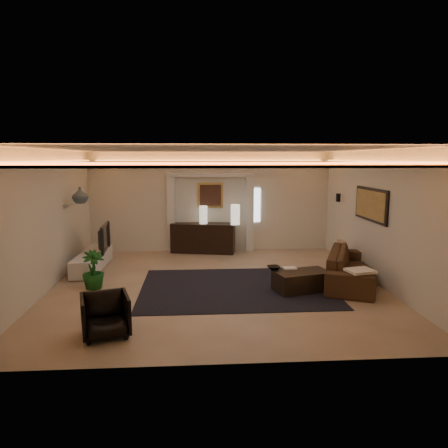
{
  "coord_description": "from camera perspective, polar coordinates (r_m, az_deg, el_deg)",
  "views": [
    {
      "loc": [
        -0.44,
        -8.7,
        2.73
      ],
      "look_at": [
        0.2,
        0.6,
        1.25
      ],
      "focal_mm": 33.48,
      "sensor_mm": 36.0,
      "label": 1
    }
  ],
  "objects": [
    {
      "name": "wall_niche",
      "position": [
        10.59,
        -20.39,
        2.6
      ],
      "size": [
        0.1,
        0.55,
        0.04
      ],
      "primitive_type": "cube",
      "color": "silver",
      "rests_on": "wall_left"
    },
    {
      "name": "ginger_jar",
      "position": [
        10.4,
        -19.06,
        3.73
      ],
      "size": [
        0.39,
        0.39,
        0.38
      ],
      "primitive_type": "imported",
      "rotation": [
        0.0,
        0.0,
        0.06
      ],
      "color": "#485362",
      "rests_on": "wall_niche"
    },
    {
      "name": "floor",
      "position": [
        9.13,
        -1.0,
        -8.38
      ],
      "size": [
        7.0,
        7.0,
        0.0
      ],
      "primitive_type": "plane",
      "color": "tan",
      "rests_on": "ground"
    },
    {
      "name": "wall_right",
      "position": [
        9.64,
        20.23,
        0.83
      ],
      "size": [
        0.0,
        7.0,
        7.0
      ],
      "primitive_type": "plane",
      "rotation": [
        1.57,
        0.0,
        -1.57
      ],
      "color": "beige",
      "rests_on": "ground"
    },
    {
      "name": "cove_soffit",
      "position": [
        8.72,
        -1.05,
        8.29
      ],
      "size": [
        7.0,
        7.0,
        0.04
      ],
      "primitive_type": "cube",
      "color": "silver",
      "rests_on": "ceiling"
    },
    {
      "name": "magazine",
      "position": [
        8.96,
        8.94,
        -6.0
      ],
      "size": [
        0.29,
        0.22,
        0.03
      ],
      "primitive_type": "cube",
      "rotation": [
        0.0,
        0.0,
        0.06
      ],
      "color": "white",
      "rests_on": "coffee_table"
    },
    {
      "name": "throw_blanket",
      "position": [
        8.62,
        18.11,
        -6.09
      ],
      "size": [
        0.58,
        0.51,
        0.05
      ],
      "primitive_type": "cube",
      "rotation": [
        0.0,
        0.0,
        0.23
      ],
      "color": "white",
      "rests_on": "sofa"
    },
    {
      "name": "figurine",
      "position": [
        11.36,
        -15.69,
        -1.93
      ],
      "size": [
        0.16,
        0.16,
        0.34
      ],
      "primitive_type": "cylinder",
      "rotation": [
        0.0,
        0.0,
        0.32
      ],
      "color": "black",
      "rests_on": "media_ledge"
    },
    {
      "name": "pilaster_right",
      "position": [
        12.32,
        3.52,
        1.39
      ],
      "size": [
        0.22,
        0.2,
        2.2
      ],
      "primitive_type": "cube",
      "color": "silver",
      "rests_on": "ground"
    },
    {
      "name": "painting_canvas",
      "position": [
        12.2,
        -1.86,
        3.93
      ],
      "size": [
        0.62,
        0.02,
        0.62
      ],
      "primitive_type": "cube",
      "color": "#4C2D1E",
      "rests_on": "wall_back"
    },
    {
      "name": "wall_left",
      "position": [
        9.31,
        -23.07,
        0.39
      ],
      "size": [
        0.0,
        7.0,
        7.0
      ],
      "primitive_type": "plane",
      "rotation": [
        1.57,
        0.0,
        1.57
      ],
      "color": "beige",
      "rests_on": "ground"
    },
    {
      "name": "media_ledge",
      "position": [
        10.85,
        -17.54,
        -4.76
      ],
      "size": [
        0.58,
        2.13,
        0.4
      ],
      "primitive_type": "cube",
      "rotation": [
        0.0,
        0.0,
        -0.02
      ],
      "color": "silver",
      "rests_on": "ground"
    },
    {
      "name": "art_panel_gold",
      "position": [
        9.86,
        19.31,
        2.51
      ],
      "size": [
        0.02,
        1.5,
        0.62
      ],
      "primitive_type": "cube",
      "color": "tan",
      "rests_on": "wall_right"
    },
    {
      "name": "coffee_table",
      "position": [
        8.87,
        10.6,
        -7.68
      ],
      "size": [
        1.24,
        0.89,
        0.42
      ],
      "primitive_type": "cube",
      "rotation": [
        0.0,
        0.0,
        0.27
      ],
      "color": "black",
      "rests_on": "ground"
    },
    {
      "name": "painting_frame",
      "position": [
        12.23,
        -1.87,
        3.94
      ],
      "size": [
        0.74,
        0.04,
        0.74
      ],
      "primitive_type": "cube",
      "color": "tan",
      "rests_on": "wall_back"
    },
    {
      "name": "console",
      "position": [
        12.17,
        -2.87,
        -2.03
      ],
      "size": [
        1.9,
        0.92,
        0.91
      ],
      "primitive_type": "cube",
      "rotation": [
        0.0,
        0.0,
        -0.2
      ],
      "color": "black",
      "rests_on": "ground"
    },
    {
      "name": "wall_sconce",
      "position": [
        11.6,
        15.33,
        3.5
      ],
      "size": [
        0.12,
        0.12,
        0.22
      ],
      "primitive_type": "cylinder",
      "color": "black",
      "rests_on": "wall_right"
    },
    {
      "name": "area_rug",
      "position": [
        8.97,
        1.65,
        -8.67
      ],
      "size": [
        4.0,
        3.0,
        0.01
      ],
      "primitive_type": "cube",
      "color": "black",
      "rests_on": "ground"
    },
    {
      "name": "lamp_right",
      "position": [
        11.83,
        1.56,
        1.04
      ],
      "size": [
        0.27,
        0.27,
        0.57
      ],
      "primitive_type": "cylinder",
      "rotation": [
        0.0,
        0.0,
        0.08
      ],
      "color": "white",
      "rests_on": "console"
    },
    {
      "name": "tv",
      "position": [
        10.87,
        -16.53,
        -1.66
      ],
      "size": [
        1.18,
        0.22,
        0.67
      ],
      "primitive_type": "imported",
      "rotation": [
        0.0,
        0.0,
        1.63
      ],
      "color": "black",
      "rests_on": "media_ledge"
    },
    {
      "name": "plant",
      "position": [
        9.23,
        -17.43,
        -6.0
      ],
      "size": [
        0.61,
        0.61,
        0.81
      ],
      "primitive_type": "imported",
      "rotation": [
        0.0,
        0.0,
        0.51
      ],
      "color": "#144A16",
      "rests_on": "ground"
    },
    {
      "name": "bowl",
      "position": [
        8.88,
        6.78,
        -5.96
      ],
      "size": [
        0.3,
        0.3,
        0.07
      ],
      "primitive_type": "imported",
      "rotation": [
        0.0,
        0.0,
        0.11
      ],
      "color": "black",
      "rests_on": "coffee_table"
    },
    {
      "name": "wall_back",
      "position": [
        12.28,
        -1.87,
        3.02
      ],
      "size": [
        7.0,
        0.0,
        7.0
      ],
      "primitive_type": "plane",
      "rotation": [
        1.57,
        0.0,
        0.0
      ],
      "color": "beige",
      "rests_on": "ground"
    },
    {
      "name": "pilaster_left",
      "position": [
        12.23,
        -7.23,
        1.28
      ],
      "size": [
        0.22,
        0.2,
        2.2
      ],
      "primitive_type": "cube",
      "color": "silver",
      "rests_on": "ground"
    },
    {
      "name": "armchair",
      "position": [
        6.83,
        -15.89,
        -11.9
      ],
      "size": [
        0.88,
        0.9,
        0.66
      ],
      "primitive_type": "imported",
      "rotation": [
        0.0,
        0.0,
        0.29
      ],
      "color": "black",
      "rests_on": "ground"
    },
    {
      "name": "sofa",
      "position": [
        9.6,
        17.11,
        -5.68
      ],
      "size": [
        2.65,
        1.85,
        0.72
      ],
      "primitive_type": "imported",
      "rotation": [
        0.0,
        0.0,
        1.17
      ],
      "color": "black",
      "rests_on": "ground"
    },
    {
      "name": "art_panel_frame",
      "position": [
        9.87,
        19.45,
        2.51
      ],
      "size": [
        0.04,
        1.64,
        0.74
      ],
      "primitive_type": "cube",
      "color": "black",
      "rests_on": "wall_right"
    },
    {
      "name": "alcove_header",
      "position": [
        12.12,
        -1.87,
        6.74
      ],
      "size": [
        2.52,
        0.2,
        0.12
      ],
      "primitive_type": "cube",
      "color": "silver",
      "rests_on": "wall_back"
    },
    {
      "name": "lamp_left",
      "position": [
        12.03,
        -2.84,
        1.17
      ],
      "size": [
        0.29,
        0.29,
        0.51
      ],
      "primitive_type": "cylinder",
      "rotation": [
        0.0,
        0.0,
        0.3
      ],
      "color": "silver",
      "rests_on": "console"
    },
    {
      "name": "daylight_slit",
      "position": [
        12.39,
        4.4,
        2.59
      ],
      "size": [
        0.25,
        0.03,
        1.0
      ],
      "primitive_type": "cube",
      "color": "white",
      "rests_on": "wall_back"
    },
    {
      "name": "ceiling",
      "position": [
        8.72,
        -1.06,
        10.14
      ],
      "size": [
        7.0,
        7.0,
        0.0
      ],
      "primitive_type": "plane",
      "rotation": [
        3.14,
        0.0,
        0.0
      ],
      "color": "white",
      "rests_on": "ground"
    },
    {
      "name": "wall_front",
      "position": [
        5.38,
        0.88,
        -4.74
      ],
      "size": [
        7.0,
        0.0,
        7.0
      ],
      "primitive_type": "plane",
      "rotation": [
        -1.57,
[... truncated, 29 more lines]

